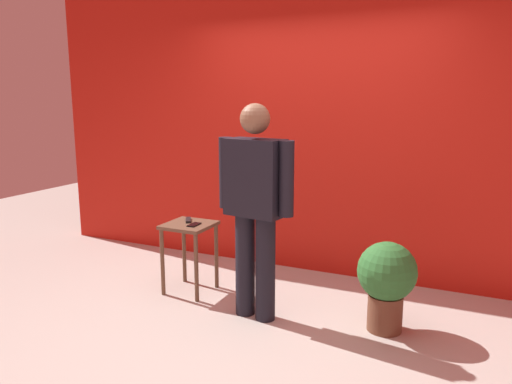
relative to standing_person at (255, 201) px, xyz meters
The scene contains 7 objects.
ground_plane 0.99m from the standing_person, 72.87° to the right, with size 12.00×12.00×0.00m, color #B7B2A8.
back_wall_red 1.36m from the standing_person, 86.35° to the left, with size 6.17×0.12×2.88m, color red.
standing_person is the anchor object (origin of this frame).
side_table 0.90m from the standing_person, 163.33° to the left, with size 0.41×0.41×0.63m.
cell_phone 0.77m from the standing_person, 164.15° to the left, with size 0.07×0.14×0.01m, color black.
tv_remote 0.91m from the standing_person, 159.70° to the left, with size 0.04×0.17×0.02m, color black.
potted_plant 1.14m from the standing_person, 10.82° to the left, with size 0.44×0.44×0.69m.
Camera 1 is at (1.48, -3.10, 1.74)m, focal length 34.52 mm.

